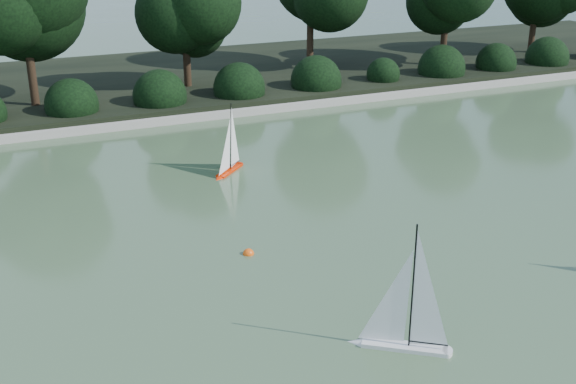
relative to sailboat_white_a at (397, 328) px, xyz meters
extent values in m
plane|color=#354E2E|center=(0.37, 1.33, -0.26)|extent=(80.00, 80.00, 0.00)
cube|color=gray|center=(0.37, 10.33, -0.17)|extent=(40.00, 0.35, 0.18)
cube|color=black|center=(0.37, 14.33, -0.11)|extent=(40.00, 8.00, 0.30)
cylinder|color=black|center=(-2.63, 12.23, 0.57)|extent=(0.20, 0.20, 1.66)
cylinder|color=black|center=(1.37, 12.73, 0.37)|extent=(0.20, 0.20, 1.26)
sphere|color=black|center=(1.37, 12.73, 1.95)|extent=(2.10, 2.10, 2.10)
cylinder|color=black|center=(5.37, 13.43, 0.61)|extent=(0.20, 0.20, 1.73)
cylinder|color=black|center=(9.37, 12.33, 0.48)|extent=(0.20, 0.20, 1.48)
cylinder|color=black|center=(13.37, 12.93, 0.44)|extent=(0.20, 0.20, 1.40)
sphere|color=black|center=(-1.63, 11.23, 0.19)|extent=(1.10, 1.10, 1.10)
sphere|color=black|center=(0.37, 11.23, 0.19)|extent=(1.10, 1.10, 1.10)
sphere|color=black|center=(2.37, 11.23, 0.19)|extent=(1.10, 1.10, 1.10)
sphere|color=black|center=(4.37, 11.23, 0.19)|extent=(1.10, 1.10, 1.10)
sphere|color=black|center=(6.37, 11.23, 0.19)|extent=(1.10, 1.10, 1.10)
sphere|color=black|center=(8.37, 11.23, 0.19)|extent=(1.10, 1.10, 1.10)
sphere|color=black|center=(10.37, 11.23, 0.19)|extent=(1.10, 1.10, 1.10)
sphere|color=black|center=(12.37, 11.23, 0.19)|extent=(1.10, 1.10, 1.10)
cube|color=silver|center=(0.07, -0.05, -0.21)|extent=(0.89, 0.74, 0.10)
cone|color=silver|center=(-0.38, 0.28, -0.21)|extent=(0.27, 0.27, 0.19)
cylinder|color=silver|center=(0.46, -0.34, -0.21)|extent=(0.16, 0.16, 0.10)
cylinder|color=black|center=(0.11, -0.08, 0.59)|extent=(0.03, 0.03, 1.50)
cylinder|color=black|center=(0.28, -0.21, -0.10)|extent=(0.37, 0.28, 0.02)
cube|color=#EC2700|center=(0.32, 6.51, -0.22)|extent=(0.73, 0.70, 0.08)
cone|color=#EC2700|center=(-0.03, 6.17, -0.22)|extent=(0.24, 0.24, 0.17)
cylinder|color=#EC2700|center=(0.62, 6.80, -0.22)|extent=(0.14, 0.14, 0.08)
cylinder|color=black|center=(0.35, 6.54, 0.48)|extent=(0.02, 0.02, 1.30)
cylinder|color=black|center=(0.48, 6.66, -0.12)|extent=(0.29, 0.28, 0.01)
sphere|color=#FB550D|center=(-0.67, 2.97, -0.26)|extent=(0.16, 0.16, 0.16)
camera|label=1|loc=(-4.03, -5.95, 4.39)|focal=45.00mm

